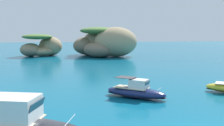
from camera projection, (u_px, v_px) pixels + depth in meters
The scene contains 3 objects.
islet_large at pixel (103, 43), 78.14m from camera, with size 20.35×23.23×8.72m.
islet_small at pixel (42, 47), 77.89m from camera, with size 14.49×12.23×6.67m.
motorboat_navy at pixel (136, 91), 26.84m from camera, with size 6.47×5.76×2.10m.
Camera 1 is at (-9.11, -14.91, 6.67)m, focal length 41.10 mm.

